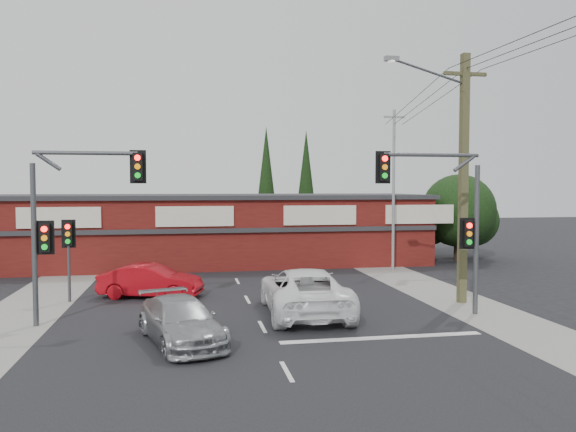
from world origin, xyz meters
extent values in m
plane|color=black|center=(0.00, 0.00, 0.00)|extent=(120.00, 120.00, 0.00)
cube|color=black|center=(0.00, 5.00, 0.01)|extent=(14.00, 70.00, 0.01)
cube|color=gray|center=(-8.50, 5.00, 0.01)|extent=(3.00, 70.00, 0.02)
cube|color=gray|center=(8.50, 5.00, 0.01)|extent=(3.00, 70.00, 0.02)
cube|color=silver|center=(3.50, -1.50, 0.01)|extent=(6.50, 0.35, 0.01)
imported|color=white|center=(1.79, 2.17, 0.85)|extent=(3.10, 6.27, 1.71)
imported|color=#9EA1A3|center=(-2.67, -0.89, 0.67)|extent=(3.09, 4.94, 1.33)
imported|color=#AC0A13|center=(-3.99, 6.38, 0.71)|extent=(4.54, 2.63, 1.41)
cube|color=silver|center=(0.00, -4.11, 0.01)|extent=(0.12, 1.60, 0.01)
cube|color=silver|center=(0.00, 0.52, 0.01)|extent=(0.12, 1.60, 0.01)
cube|color=silver|center=(0.00, 5.15, 0.01)|extent=(0.12, 1.60, 0.01)
cube|color=silver|center=(0.00, 9.77, 0.01)|extent=(0.12, 1.60, 0.01)
cube|color=silver|center=(0.00, 14.40, 0.01)|extent=(0.12, 1.60, 0.01)
cube|color=silver|center=(0.00, 19.03, 0.01)|extent=(0.12, 1.60, 0.01)
cube|color=silver|center=(0.00, 23.66, 0.01)|extent=(0.12, 1.60, 0.01)
cube|color=silver|center=(0.00, 28.29, 0.01)|extent=(0.12, 1.60, 0.01)
cube|color=silver|center=(0.00, 32.92, 0.01)|extent=(0.12, 1.60, 0.01)
cube|color=silver|center=(0.00, 37.55, 0.01)|extent=(0.12, 1.60, 0.01)
cube|color=silver|center=(0.00, 42.18, 0.01)|extent=(0.12, 1.60, 0.01)
cube|color=#521310|center=(-1.00, 17.00, 2.00)|extent=(26.00, 8.00, 4.00)
cube|color=#2D2D30|center=(-1.00, 17.00, 4.10)|extent=(26.40, 8.40, 0.25)
cube|color=beige|center=(-9.00, 12.95, 3.10)|extent=(4.20, 0.12, 1.10)
cube|color=beige|center=(-2.00, 12.95, 3.10)|extent=(4.20, 0.12, 1.10)
cube|color=beige|center=(5.00, 12.95, 3.10)|extent=(4.20, 0.12, 1.10)
cube|color=beige|center=(11.00, 12.95, 3.10)|extent=(4.20, 0.12, 1.10)
cube|color=#2D2D30|center=(-1.00, 12.90, 2.30)|extent=(26.00, 0.15, 0.25)
cylinder|color=#2D2116|center=(14.50, 15.00, 0.90)|extent=(0.50, 0.50, 1.80)
sphere|color=black|center=(14.50, 15.00, 3.20)|extent=(4.60, 4.60, 4.60)
sphere|color=black|center=(16.00, 16.00, 2.50)|extent=(3.40, 3.40, 3.40)
sphere|color=black|center=(13.20, 16.40, 2.30)|extent=(2.80, 2.80, 2.80)
cylinder|color=#2D2116|center=(3.50, 24.00, 1.00)|extent=(0.24, 0.24, 2.00)
cone|color=black|center=(3.50, 24.00, 5.50)|extent=(1.80, 1.80, 7.50)
cylinder|color=#2D2116|center=(7.00, 26.00, 1.00)|extent=(0.24, 0.24, 2.00)
cone|color=black|center=(7.00, 26.00, 5.50)|extent=(1.80, 1.80, 7.50)
cylinder|color=#47494C|center=(-7.50, 2.00, 2.75)|extent=(0.18, 0.18, 5.50)
cylinder|color=#47494C|center=(-5.80, 2.00, 5.85)|extent=(3.40, 0.14, 0.14)
cylinder|color=#47494C|center=(-6.99, 2.00, 5.55)|extent=(0.82, 0.14, 0.63)
cube|color=black|center=(-4.10, 2.00, 5.40)|extent=(0.32, 0.22, 0.95)
cube|color=black|center=(-4.10, 2.07, 5.40)|extent=(0.55, 0.04, 1.15)
cylinder|color=#FF0C07|center=(-4.10, 1.87, 5.70)|extent=(0.20, 0.06, 0.20)
cylinder|color=orange|center=(-4.10, 1.87, 5.40)|extent=(0.20, 0.06, 0.20)
cylinder|color=#0CE526|center=(-4.10, 1.87, 5.10)|extent=(0.20, 0.06, 0.20)
cube|color=black|center=(-7.15, 2.00, 3.00)|extent=(0.32, 0.22, 0.95)
cube|color=black|center=(-7.15, 2.07, 3.00)|extent=(0.55, 0.04, 1.15)
cylinder|color=#FF0C07|center=(-7.15, 1.87, 3.30)|extent=(0.20, 0.06, 0.20)
cylinder|color=orange|center=(-7.15, 1.87, 3.00)|extent=(0.20, 0.06, 0.20)
cylinder|color=#0CE526|center=(-7.15, 1.87, 2.70)|extent=(0.20, 0.06, 0.20)
cylinder|color=#47494C|center=(8.00, 1.00, 2.75)|extent=(0.18, 0.18, 5.50)
cylinder|color=#47494C|center=(6.20, 1.00, 5.85)|extent=(3.60, 0.14, 0.14)
cylinder|color=#47494C|center=(7.46, 1.00, 5.55)|extent=(0.82, 0.14, 0.63)
cube|color=black|center=(4.40, 1.00, 5.40)|extent=(0.32, 0.22, 0.95)
cube|color=black|center=(4.40, 1.07, 5.40)|extent=(0.55, 0.04, 1.15)
cylinder|color=#FF0C07|center=(4.40, 0.87, 5.70)|extent=(0.20, 0.06, 0.20)
cylinder|color=orange|center=(4.40, 0.87, 5.40)|extent=(0.20, 0.06, 0.20)
cylinder|color=#0CE526|center=(4.40, 0.87, 5.10)|extent=(0.20, 0.06, 0.20)
cube|color=black|center=(7.65, 1.00, 3.00)|extent=(0.32, 0.22, 0.95)
cube|color=black|center=(7.65, 1.07, 3.00)|extent=(0.55, 0.04, 1.15)
cylinder|color=#FF0C07|center=(7.65, 0.87, 3.30)|extent=(0.20, 0.06, 0.20)
cylinder|color=orange|center=(7.65, 0.87, 3.00)|extent=(0.20, 0.06, 0.20)
cylinder|color=#0CE526|center=(7.65, 0.87, 2.70)|extent=(0.20, 0.06, 0.20)
cylinder|color=#47494C|center=(-7.20, 6.00, 1.50)|extent=(0.12, 0.12, 3.00)
cube|color=black|center=(-7.20, 6.00, 2.80)|extent=(0.32, 0.22, 0.95)
cube|color=black|center=(-7.20, 6.07, 2.80)|extent=(0.55, 0.04, 1.15)
cylinder|color=#FF0C07|center=(-7.20, 5.87, 3.10)|extent=(0.20, 0.06, 0.20)
cylinder|color=orange|center=(-7.20, 5.87, 2.80)|extent=(0.20, 0.06, 0.20)
cylinder|color=#0CE526|center=(-7.20, 5.87, 2.50)|extent=(0.20, 0.06, 0.20)
cube|color=brown|center=(8.50, 3.00, 5.00)|extent=(0.30, 0.30, 10.00)
cube|color=brown|center=(8.50, 3.00, 9.20)|extent=(1.80, 0.14, 0.14)
cylinder|color=#47494C|center=(6.90, 2.85, 9.20)|extent=(3.23, 0.39, 0.89)
cube|color=slate|center=(5.30, 2.70, 9.60)|extent=(0.55, 0.25, 0.18)
cylinder|color=silver|center=(5.30, 2.70, 9.50)|extent=(0.28, 0.28, 0.05)
cylinder|color=gray|center=(9.00, 12.00, 4.50)|extent=(0.16, 0.16, 9.00)
cube|color=gray|center=(9.00, 12.00, 8.60)|extent=(1.20, 0.10, 0.10)
cylinder|color=black|center=(8.15, 7.50, 8.80)|extent=(0.73, 9.01, 1.22)
cylinder|color=black|center=(8.75, 7.50, 8.80)|extent=(0.52, 9.00, 1.22)
cylinder|color=black|center=(9.34, 7.50, 8.80)|extent=(0.31, 9.00, 1.22)
camera|label=1|loc=(-2.49, -17.93, 4.71)|focal=35.00mm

